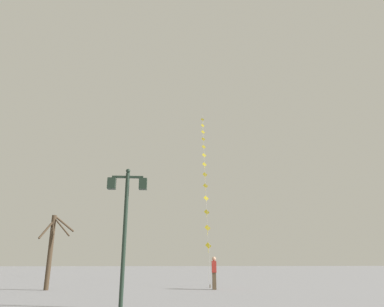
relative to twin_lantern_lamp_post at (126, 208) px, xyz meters
name	(u,v)px	position (x,y,z in m)	size (l,w,h in m)	color
ground_plane	(174,287)	(1.93, 10.05, -3.28)	(160.00, 160.00, 0.00)	gray
twin_lantern_lamp_post	(126,208)	(0.00, 0.00, 0.00)	(1.40, 0.28, 4.72)	#1E2D23
kite_train	(205,170)	(4.65, 17.75, 6.01)	(1.53, 16.98, 17.77)	brown
kite_flyer	(214,272)	(4.05, 7.55, -2.37)	(0.26, 0.61, 1.71)	brown
bare_tree	(51,248)	(-4.89, 7.73, -1.09)	(1.59, 2.11, 3.97)	#423323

